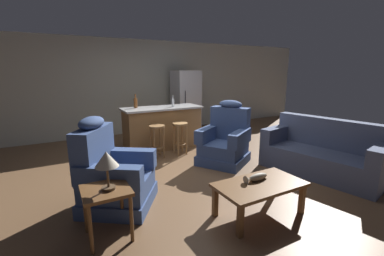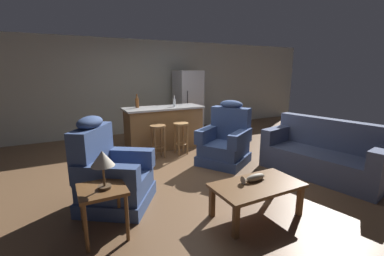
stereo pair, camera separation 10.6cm
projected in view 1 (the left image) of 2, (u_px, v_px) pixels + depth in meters
The scene contains 15 objects.
ground_plane at pixel (190, 165), 4.88m from camera, with size 12.00×12.00×0.00m.
back_wall at pixel (138, 87), 7.26m from camera, with size 12.00×0.05×2.60m.
coffee_table at pixel (260, 187), 3.14m from camera, with size 1.10×0.60×0.42m.
fish_figurine at pixel (256, 177), 3.19m from camera, with size 0.34×0.10×0.10m.
couch at pixel (322, 154), 4.44m from camera, with size 1.21×2.03×0.94m.
recliner_near_lamp at pixel (112, 175), 3.35m from camera, with size 1.17×1.17×1.20m.
recliner_near_island at pixel (225, 141), 4.98m from camera, with size 1.15×1.15×1.20m.
end_table at pixel (106, 198), 2.69m from camera, with size 0.48×0.48×0.56m.
table_lamp at pixel (107, 161), 2.59m from camera, with size 0.24×0.24×0.41m.
kitchen_island at pixel (163, 127), 5.93m from camera, with size 1.80×0.70×0.95m.
bar_stool_left at pixel (157, 135), 5.21m from camera, with size 0.32×0.32×0.68m.
bar_stool_right at pixel (180, 133), 5.46m from camera, with size 0.32×0.32×0.68m.
refrigerator at pixel (186, 102), 7.45m from camera, with size 0.70×0.69×1.76m.
bottle_tall_green at pixel (136, 103), 5.68m from camera, with size 0.08×0.08×0.30m.
bottle_short_amber at pixel (173, 103), 5.86m from camera, with size 0.06×0.06×0.25m.
Camera 1 is at (-2.20, -4.05, 1.76)m, focal length 24.00 mm.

